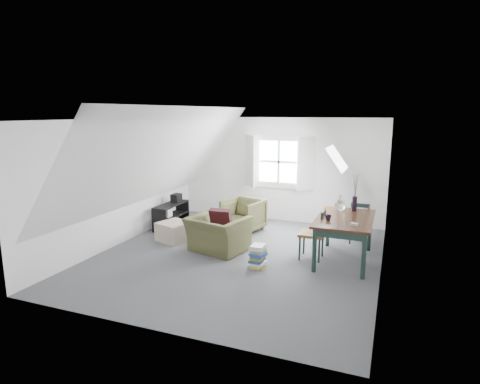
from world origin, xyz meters
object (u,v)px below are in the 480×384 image
at_px(dining_chair_near, 314,233).
at_px(armchair_near, 218,251).
at_px(dining_chair_far, 360,222).
at_px(media_shelf, 170,217).
at_px(armchair_far, 243,231).
at_px(ottoman, 174,231).
at_px(dining_table, 345,223).
at_px(magazine_stack, 258,256).

bearing_deg(dining_chair_near, armchair_near, -73.75).
distance_m(armchair_near, dining_chair_far, 2.92).
xyz_separation_m(armchair_near, media_shelf, (-1.68, 1.08, 0.25)).
bearing_deg(armchair_far, armchair_near, -75.20).
distance_m(armchair_far, media_shelf, 1.72).
bearing_deg(media_shelf, dining_chair_far, 4.24).
height_order(armchair_near, dining_chair_near, dining_chair_near).
bearing_deg(ottoman, dining_table, 1.50).
xyz_separation_m(armchair_near, dining_chair_near, (1.78, 0.26, 0.48)).
relative_size(dining_chair_far, magazine_stack, 2.20).
distance_m(ottoman, media_shelf, 1.00).
distance_m(ottoman, magazine_stack, 2.22).
height_order(ottoman, dining_table, dining_table).
bearing_deg(media_shelf, armchair_near, -33.74).
bearing_deg(magazine_stack, dining_chair_far, 52.68).
xyz_separation_m(ottoman, magazine_stack, (2.09, -0.77, 0.00)).
xyz_separation_m(armchair_far, magazine_stack, (1.00, -1.93, 0.20)).
bearing_deg(dining_chair_near, dining_table, 108.49).
height_order(ottoman, magazine_stack, magazine_stack).
height_order(dining_table, magazine_stack, dining_table).
height_order(dining_table, dining_chair_near, dining_chair_near).
relative_size(armchair_far, ottoman, 1.37).
bearing_deg(magazine_stack, ottoman, 159.73).
height_order(armchair_far, dining_chair_far, dining_chair_far).
bearing_deg(media_shelf, dining_table, -11.40).
distance_m(ottoman, dining_table, 3.45).
distance_m(dining_chair_near, media_shelf, 3.57).
relative_size(armchair_near, media_shelf, 0.97).
xyz_separation_m(armchair_far, dining_chair_near, (1.80, -1.16, 0.48)).
distance_m(armchair_far, ottoman, 1.60).
height_order(dining_table, dining_chair_far, dining_chair_far).
bearing_deg(dining_table, ottoman, -175.53).
bearing_deg(dining_chair_near, dining_chair_far, 157.97).
distance_m(armchair_far, dining_chair_near, 2.19).
relative_size(dining_table, dining_chair_near, 1.74).
relative_size(dining_chair_far, dining_chair_near, 0.94).
distance_m(armchair_near, media_shelf, 2.01).
distance_m(armchair_near, ottoman, 1.15).
relative_size(ottoman, magazine_stack, 1.49).
xyz_separation_m(ottoman, dining_table, (3.41, 0.09, 0.50)).
relative_size(dining_chair_far, media_shelf, 0.81).
bearing_deg(ottoman, dining_chair_near, -0.14).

